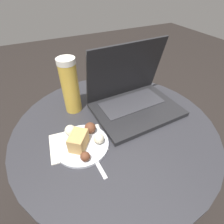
% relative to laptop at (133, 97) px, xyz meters
% --- Properties ---
extents(ground_plane, '(6.00, 6.00, 0.00)m').
position_rel_laptop_xyz_m(ground_plane, '(-0.12, -0.07, -0.60)').
color(ground_plane, black).
extents(table, '(0.74, 0.74, 0.54)m').
position_rel_laptop_xyz_m(table, '(-0.12, -0.07, -0.19)').
color(table, black).
rests_on(table, ground_plane).
extents(napkin, '(0.19, 0.15, 0.00)m').
position_rel_laptop_xyz_m(napkin, '(-0.27, -0.09, -0.05)').
color(napkin, silver).
rests_on(napkin, table).
extents(laptop, '(0.34, 0.26, 0.26)m').
position_rel_laptop_xyz_m(laptop, '(0.00, 0.00, 0.00)').
color(laptop, '#232326').
rests_on(laptop, table).
extents(beer_glass, '(0.07, 0.07, 0.22)m').
position_rel_laptop_xyz_m(beer_glass, '(-0.22, 0.09, 0.06)').
color(beer_glass, gold).
rests_on(beer_glass, table).
extents(snack_plate, '(0.18, 0.18, 0.06)m').
position_rel_laptop_xyz_m(snack_plate, '(-0.25, -0.10, -0.03)').
color(snack_plate, silver).
rests_on(snack_plate, table).
extents(fork, '(0.03, 0.19, 0.00)m').
position_rel_laptop_xyz_m(fork, '(-0.24, -0.14, -0.05)').
color(fork, silver).
rests_on(fork, table).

